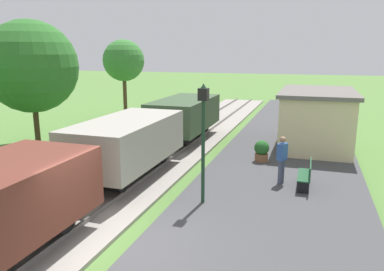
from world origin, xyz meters
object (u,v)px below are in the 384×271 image
object	(u,v)px
freight_train	(128,145)
potted_planter	(262,151)
lamp_post_near	(203,122)
tree_trackside_far	(31,67)
bench_near_hut	(306,174)
bench_down_platform	(311,118)
station_hut	(316,118)
person_waiting	(282,158)
tree_field_left	(124,61)

from	to	relation	value
freight_train	potted_planter	distance (m)	5.74
potted_planter	lamp_post_near	distance (m)	5.61
lamp_post_near	tree_trackside_far	world-z (taller)	tree_trackside_far
potted_planter	tree_trackside_far	size ratio (longest dim) A/B	0.14
bench_near_hut	bench_down_platform	xyz separation A→B (m)	(0.00, 11.67, 0.00)
station_hut	bench_near_hut	distance (m)	6.42
freight_train	potted_planter	size ratio (longest dim) A/B	21.18
bench_down_platform	person_waiting	size ratio (longest dim) A/B	0.88
bench_near_hut	station_hut	bearing A→B (deg)	87.64
tree_trackside_far	freight_train	bearing A→B (deg)	-25.38
station_hut	tree_trackside_far	distance (m)	14.55
person_waiting	bench_down_platform	bearing A→B (deg)	-71.53
station_hut	tree_field_left	size ratio (longest dim) A/B	1.01
freight_train	lamp_post_near	size ratio (longest dim) A/B	5.24
freight_train	tree_field_left	bearing A→B (deg)	118.48
freight_train	person_waiting	world-z (taller)	freight_train
station_hut	tree_field_left	bearing A→B (deg)	158.32
bench_down_platform	potted_planter	bearing A→B (deg)	-101.98
freight_train	bench_down_platform	size ratio (longest dim) A/B	12.93
freight_train	lamp_post_near	world-z (taller)	lamp_post_near
tree_trackside_far	potted_planter	bearing A→B (deg)	-0.30
bench_near_hut	person_waiting	bearing A→B (deg)	167.04
freight_train	potted_planter	bearing A→B (deg)	35.46
tree_field_left	freight_train	bearing A→B (deg)	-61.52
bench_down_platform	person_waiting	xyz separation A→B (m)	(-0.86, -11.47, 0.46)
freight_train	potted_planter	xyz separation A→B (m)	(4.64, 3.30, -0.67)
potted_planter	tree_trackside_far	distance (m)	12.22
freight_train	person_waiting	xyz separation A→B (m)	(5.67, 0.78, -0.21)
freight_train	station_hut	size ratio (longest dim) A/B	3.34
lamp_post_near	tree_field_left	distance (m)	17.42
bench_near_hut	tree_field_left	xyz separation A→B (m)	(-13.20, 11.70, 3.51)
person_waiting	potted_planter	distance (m)	2.77
bench_near_hut	person_waiting	distance (m)	1.00
freight_train	person_waiting	size ratio (longest dim) A/B	11.35
person_waiting	lamp_post_near	size ratio (longest dim) A/B	0.46
potted_planter	bench_near_hut	bearing A→B (deg)	-55.16
bench_down_platform	potted_planter	world-z (taller)	potted_planter
bench_near_hut	person_waiting	xyz separation A→B (m)	(-0.86, 0.20, 0.46)
tree_field_left	bench_near_hut	bearing A→B (deg)	-41.56
bench_down_platform	lamp_post_near	bearing A→B (deg)	-102.16
lamp_post_near	potted_planter	bearing A→B (deg)	77.52
lamp_post_near	tree_trackside_far	xyz separation A→B (m)	(-10.61, 5.15, 1.32)
station_hut	tree_trackside_far	world-z (taller)	tree_trackside_far
person_waiting	station_hut	bearing A→B (deg)	-77.59
station_hut	bench_near_hut	bearing A→B (deg)	-92.36
bench_near_hut	bench_down_platform	world-z (taller)	same
station_hut	person_waiting	world-z (taller)	station_hut
freight_train	bench_near_hut	xyz separation A→B (m)	(6.54, 0.58, -0.68)
freight_train	lamp_post_near	bearing A→B (deg)	-26.90
potted_planter	person_waiting	bearing A→B (deg)	-67.75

